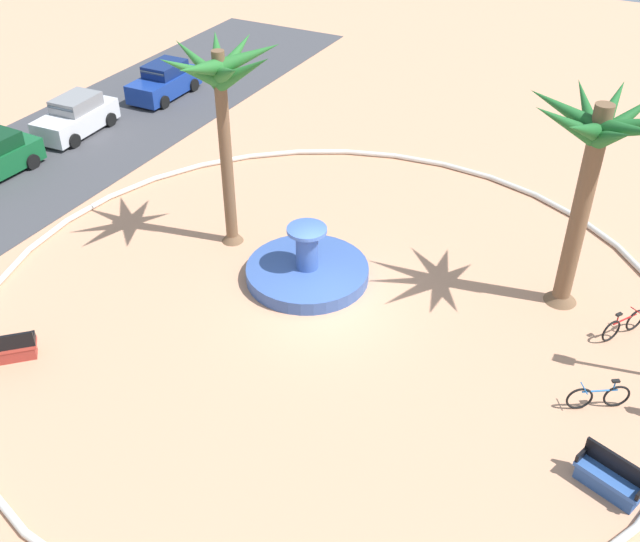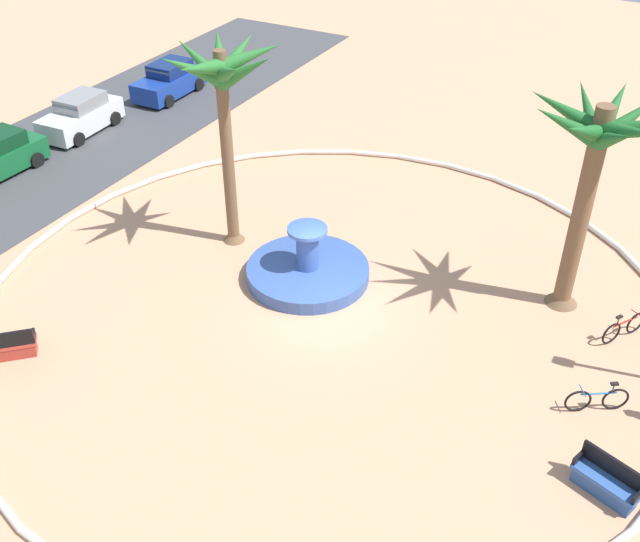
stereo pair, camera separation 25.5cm
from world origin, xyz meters
The scene contains 11 objects.
ground_plane centered at (0.00, 0.00, 0.00)m, with size 80.00×80.00×0.00m, color tan.
plaza_curb centered at (0.00, 0.00, 0.10)m, with size 21.46×21.46×0.20m, color silver.
fountain centered at (1.03, 1.20, 0.29)m, with size 4.00×4.00×1.92m.
palm_tree_near_fountain centered at (1.83, 4.58, 5.60)m, with size 3.95×3.77×7.06m.
palm_tree_by_curb centered at (3.61, -6.44, 5.09)m, with size 4.21×4.25×6.78m.
bench_east centered at (-6.38, 6.80, 0.35)m, with size 1.46×1.51×1.00m.
bench_west centered at (-3.22, -9.03, 0.35)m, with size 1.01×1.67×1.00m.
bicycle_red_frame centered at (2.76, -8.38, 0.38)m, with size 1.49×0.97×0.94m.
bicycle_by_lamppost centered at (-0.61, -8.31, 0.38)m, with size 0.98×1.48×0.94m.
parked_car_third centered at (6.15, 15.68, 0.78)m, with size 4.07×2.06×1.67m.
parked_car_rightmost centered at (11.44, 14.83, 0.78)m, with size 4.02×1.96×1.67m.
Camera 2 is at (-16.19, -8.53, 14.19)m, focal length 41.70 mm.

